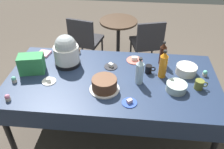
{
  "coord_description": "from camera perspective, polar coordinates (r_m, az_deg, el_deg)",
  "views": [
    {
      "loc": [
        0.19,
        -1.96,
        2.25
      ],
      "look_at": [
        0.0,
        0.0,
        0.8
      ],
      "focal_mm": 38.05,
      "sensor_mm": 36.0,
      "label": 1
    }
  ],
  "objects": [
    {
      "name": "cupcake_cocoa",
      "position": [
        2.68,
        21.45,
        0.27
      ],
      "size": [
        0.05,
        0.05,
        0.07
      ],
      "color": "beige",
      "rests_on": "potluck_table"
    },
    {
      "name": "soda_bottle_water",
      "position": [
        2.36,
        6.67,
        0.71
      ],
      "size": [
        0.08,
        0.08,
        0.29
      ],
      "color": "silver",
      "rests_on": "potluck_table"
    },
    {
      "name": "paper_napkin_stack",
      "position": [
        2.98,
        -16.06,
        4.87
      ],
      "size": [
        0.16,
        0.16,
        0.02
      ],
      "primitive_type": "cube",
      "rotation": [
        0.0,
        0.0,
        -0.18
      ],
      "color": "pink",
      "rests_on": "potluck_table"
    },
    {
      "name": "dessert_plate_charcoal",
      "position": [
        2.64,
        -0.28,
        2.03
      ],
      "size": [
        0.15,
        0.15,
        0.05
      ],
      "color": "#2D2D33",
      "rests_on": "potluck_table"
    },
    {
      "name": "frosted_layer_cake",
      "position": [
        2.3,
        -1.83,
        -2.4
      ],
      "size": [
        0.3,
        0.3,
        0.13
      ],
      "color": "silver",
      "rests_on": "potluck_table"
    },
    {
      "name": "coffee_mug_olive",
      "position": [
        2.47,
        20.25,
        -2.27
      ],
      "size": [
        0.13,
        0.09,
        0.09
      ],
      "color": "olive",
      "rests_on": "potluck_table"
    },
    {
      "name": "cupcake_berry",
      "position": [
        2.4,
        -23.81,
        -5.09
      ],
      "size": [
        0.05,
        0.05,
        0.07
      ],
      "color": "beige",
      "rests_on": "potluck_table"
    },
    {
      "name": "dessert_plate_coral",
      "position": [
        2.76,
        5.42,
        3.58
      ],
      "size": [
        0.18,
        0.18,
        0.05
      ],
      "color": "#E07266",
      "rests_on": "potluck_table"
    },
    {
      "name": "slow_cooker",
      "position": [
        2.65,
        -10.94,
        5.5
      ],
      "size": [
        0.29,
        0.29,
        0.36
      ],
      "color": "black",
      "rests_on": "potluck_table"
    },
    {
      "name": "dessert_plate_white",
      "position": [
        2.51,
        -14.94,
        -1.48
      ],
      "size": [
        0.14,
        0.14,
        0.05
      ],
      "color": "white",
      "rests_on": "potluck_table"
    },
    {
      "name": "cupcake_vanilla",
      "position": [
        2.94,
        -19.33,
        4.14
      ],
      "size": [
        0.05,
        0.05,
        0.07
      ],
      "color": "beige",
      "rests_on": "potluck_table"
    },
    {
      "name": "soda_bottle_orange_juice",
      "position": [
        2.48,
        12.22,
        2.32
      ],
      "size": [
        0.08,
        0.08,
        0.31
      ],
      "color": "orange",
      "rests_on": "potluck_table"
    },
    {
      "name": "ground",
      "position": [
        2.99,
        -0.0,
        -12.45
      ],
      "size": [
        9.0,
        9.0,
        0.0
      ],
      "primitive_type": "plane",
      "color": "brown"
    },
    {
      "name": "ceramic_snack_bowl",
      "position": [
        2.64,
        17.42,
        1.12
      ],
      "size": [
        0.22,
        0.22,
        0.09
      ],
      "primitive_type": "cylinder",
      "color": "silver",
      "rests_on": "potluck_table"
    },
    {
      "name": "cupcake_rose",
      "position": [
        2.61,
        -22.51,
        -1.12
      ],
      "size": [
        0.05,
        0.05,
        0.07
      ],
      "color": "beige",
      "rests_on": "potluck_table"
    },
    {
      "name": "round_cafe_table",
      "position": [
        3.93,
        1.53,
        9.9
      ],
      "size": [
        0.6,
        0.6,
        0.72
      ],
      "color": "#473323",
      "rests_on": "ground"
    },
    {
      "name": "soda_bottle_cola",
      "position": [
        2.7,
        12.11,
        4.9
      ],
      "size": [
        0.07,
        0.07,
        0.28
      ],
      "color": "#33190F",
      "rests_on": "potluck_table"
    },
    {
      "name": "soda_carton",
      "position": [
        2.66,
        -18.76,
        2.44
      ],
      "size": [
        0.29,
        0.21,
        0.2
      ],
      "primitive_type": "cube",
      "rotation": [
        0.0,
        0.0,
        0.22
      ],
      "color": "#338C4C",
      "rests_on": "potluck_table"
    },
    {
      "name": "dessert_plate_cobalt",
      "position": [
        2.19,
        4.21,
        -6.68
      ],
      "size": [
        0.14,
        0.14,
        0.04
      ],
      "color": "#2D4CB2",
      "rests_on": "potluck_table"
    },
    {
      "name": "maroon_chair_right",
      "position": [
        3.74,
        8.52,
        7.88
      ],
      "size": [
        0.54,
        0.54,
        0.85
      ],
      "color": "#333338",
      "rests_on": "ground"
    },
    {
      "name": "maroon_chair_left",
      "position": [
        3.81,
        -6.61,
        8.6
      ],
      "size": [
        0.53,
        0.53,
        0.85
      ],
      "color": "#333338",
      "rests_on": "ground"
    },
    {
      "name": "glass_salad_bowl",
      "position": [
        2.38,
        15.2,
        -2.91
      ],
      "size": [
        0.2,
        0.2,
        0.08
      ],
      "primitive_type": "cylinder",
      "color": "#B2C6BC",
      "rests_on": "potluck_table"
    },
    {
      "name": "cupcake_mint",
      "position": [
        2.91,
        -8.1,
        5.66
      ],
      "size": [
        0.05,
        0.05,
        0.07
      ],
      "color": "beige",
      "rests_on": "potluck_table"
    },
    {
      "name": "coffee_mug_black",
      "position": [
        2.56,
        8.83,
        1.29
      ],
      "size": [
        0.11,
        0.07,
        0.09
      ],
      "color": "black",
      "rests_on": "potluck_table"
    },
    {
      "name": "potluck_table",
      "position": [
        2.51,
        -0.0,
        -2.06
      ],
      "size": [
        2.2,
        1.1,
        0.75
      ],
      "color": "navy",
      "rests_on": "ground"
    }
  ]
}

